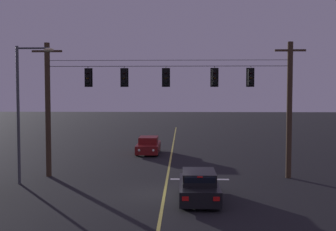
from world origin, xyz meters
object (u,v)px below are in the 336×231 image
(traffic_light_centre, at_px, (166,77))
(traffic_light_rightmost, at_px, (251,77))
(traffic_light_left_inner, at_px, (124,77))
(car_waiting_near_lane, at_px, (199,186))
(traffic_light_right_inner, at_px, (215,77))
(street_lamp_corner, at_px, (24,101))
(traffic_light_leftmost, at_px, (88,77))
(car_oncoming_lead, at_px, (148,146))

(traffic_light_centre, height_order, traffic_light_rightmost, same)
(traffic_light_left_inner, height_order, car_waiting_near_lane, traffic_light_left_inner)
(traffic_light_left_inner, xyz_separation_m, traffic_light_right_inner, (5.35, 0.00, 0.00))
(traffic_light_left_inner, distance_m, street_lamp_corner, 5.80)
(traffic_light_leftmost, bearing_deg, street_lamp_corner, -145.72)
(traffic_light_rightmost, bearing_deg, traffic_light_centre, 180.00)
(traffic_light_right_inner, distance_m, car_waiting_near_lane, 7.55)
(traffic_light_left_inner, height_order, traffic_light_centre, same)
(traffic_light_rightmost, xyz_separation_m, car_waiting_near_lane, (-3.23, -5.26, -5.30))
(traffic_light_right_inner, relative_size, car_waiting_near_lane, 0.28)
(traffic_light_centre, bearing_deg, traffic_light_left_inner, 180.00)
(traffic_light_centre, height_order, street_lamp_corner, street_lamp_corner)
(car_oncoming_lead, relative_size, street_lamp_corner, 0.58)
(traffic_light_left_inner, xyz_separation_m, car_oncoming_lead, (0.66, 9.59, -5.30))
(traffic_light_leftmost, xyz_separation_m, traffic_light_left_inner, (2.16, 0.00, 0.00))
(traffic_light_left_inner, bearing_deg, traffic_light_leftmost, 180.00)
(street_lamp_corner, bearing_deg, car_oncoming_lead, 63.27)
(traffic_light_right_inner, height_order, car_waiting_near_lane, traffic_light_right_inner)
(traffic_light_leftmost, height_order, street_lamp_corner, street_lamp_corner)
(traffic_light_rightmost, relative_size, street_lamp_corner, 0.16)
(traffic_light_leftmost, distance_m, traffic_light_left_inner, 2.16)
(traffic_light_left_inner, bearing_deg, traffic_light_right_inner, 0.00)
(traffic_light_centre, relative_size, car_waiting_near_lane, 0.28)
(car_waiting_near_lane, relative_size, street_lamp_corner, 0.57)
(traffic_light_leftmost, distance_m, traffic_light_right_inner, 7.51)
(traffic_light_leftmost, relative_size, traffic_light_right_inner, 1.00)
(car_oncoming_lead, xyz_separation_m, street_lamp_corner, (-5.89, -11.69, 3.93))
(traffic_light_centre, bearing_deg, street_lamp_corner, -164.80)
(car_waiting_near_lane, bearing_deg, car_oncoming_lead, 103.51)
(traffic_light_centre, height_order, car_waiting_near_lane, traffic_light_centre)
(traffic_light_centre, bearing_deg, traffic_light_leftmost, 180.00)
(traffic_light_centre, bearing_deg, traffic_light_rightmost, 0.00)
(traffic_light_leftmost, bearing_deg, traffic_light_right_inner, 0.00)
(traffic_light_centre, distance_m, traffic_light_right_inner, 2.87)
(traffic_light_leftmost, bearing_deg, car_oncoming_lead, 73.66)
(street_lamp_corner, bearing_deg, traffic_light_rightmost, 9.38)
(traffic_light_rightmost, bearing_deg, street_lamp_corner, -170.62)
(traffic_light_left_inner, xyz_separation_m, street_lamp_corner, (-5.23, -2.09, -1.36))
(traffic_light_centre, relative_size, car_oncoming_lead, 0.28)
(traffic_light_right_inner, bearing_deg, traffic_light_centre, 180.00)
(car_oncoming_lead, height_order, street_lamp_corner, street_lamp_corner)
(traffic_light_right_inner, bearing_deg, traffic_light_leftmost, 180.00)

